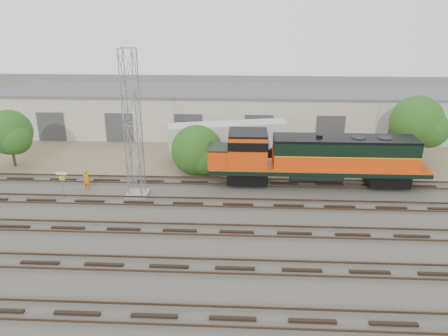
{
  "coord_description": "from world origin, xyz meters",
  "views": [
    {
      "loc": [
        0.47,
        -29.96,
        14.9
      ],
      "look_at": [
        -1.24,
        4.0,
        2.2
      ],
      "focal_mm": 35.0,
      "sensor_mm": 36.0,
      "label": 1
    }
  ],
  "objects_px": {
    "signal_tower": "(133,128)",
    "worker": "(87,180)",
    "semi_trailer": "(231,136)",
    "locomotive": "(314,158)"
  },
  "relations": [
    {
      "from": "signal_tower",
      "to": "worker",
      "type": "xyz_separation_m",
      "value": [
        -4.57,
        0.86,
        -4.94
      ]
    },
    {
      "from": "locomotive",
      "to": "semi_trailer",
      "type": "height_order",
      "value": "locomotive"
    },
    {
      "from": "semi_trailer",
      "to": "locomotive",
      "type": "bearing_deg",
      "value": -56.46
    },
    {
      "from": "locomotive",
      "to": "semi_trailer",
      "type": "distance_m",
      "value": 10.17
    },
    {
      "from": "signal_tower",
      "to": "semi_trailer",
      "type": "distance_m",
      "value": 12.81
    },
    {
      "from": "signal_tower",
      "to": "worker",
      "type": "distance_m",
      "value": 6.79
    },
    {
      "from": "semi_trailer",
      "to": "worker",
      "type": "bearing_deg",
      "value": -156.71
    },
    {
      "from": "locomotive",
      "to": "worker",
      "type": "xyz_separation_m",
      "value": [
        -19.46,
        -2.01,
        -1.69
      ]
    },
    {
      "from": "signal_tower",
      "to": "semi_trailer",
      "type": "height_order",
      "value": "signal_tower"
    },
    {
      "from": "worker",
      "to": "signal_tower",
      "type": "bearing_deg",
      "value": -179.71
    }
  ]
}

